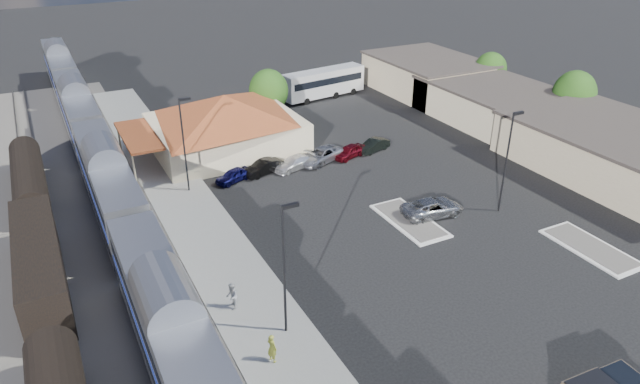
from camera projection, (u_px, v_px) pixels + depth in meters
name	position (u px, v px, depth m)	size (l,w,h in m)	color
ground	(382.00, 244.00, 44.84)	(280.00, 280.00, 0.00)	black
railbed	(87.00, 261.00, 42.58)	(16.00, 100.00, 0.12)	#4C4944
platform	(212.00, 244.00, 44.66)	(5.50, 92.00, 0.18)	gray
passenger_train	(109.00, 186.00, 47.57)	(3.00, 104.00, 5.55)	silver
freight_cars	(40.00, 267.00, 38.64)	(2.80, 46.00, 4.00)	black
station_depot	(225.00, 123.00, 60.62)	(18.35, 12.24, 6.20)	beige
buildings_east	(519.00, 112.00, 66.60)	(14.40, 51.40, 4.80)	#C6B28C
traffic_island_south	(410.00, 220.00, 48.02)	(3.30, 7.50, 0.21)	silver
traffic_island_north	(591.00, 248.00, 44.17)	(3.30, 7.50, 0.21)	silver
lamp_plat_s	(285.00, 260.00, 33.22)	(1.08, 0.25, 9.00)	black
lamp_plat_n	(184.00, 138.00, 50.68)	(1.08, 0.25, 9.00)	black
lamp_lot	(508.00, 154.00, 47.38)	(1.08, 0.25, 9.00)	black
tree_east_b	(574.00, 94.00, 66.37)	(4.94, 4.94, 6.96)	#382314
tree_east_c	(490.00, 70.00, 77.69)	(4.41, 4.41, 6.21)	#382314
tree_depot	(269.00, 91.00, 68.07)	(4.71, 4.71, 6.63)	#382314
suv	(433.00, 208.00, 48.66)	(2.53, 5.49, 1.53)	#969A9E
coach_bus	(323.00, 82.00, 77.95)	(12.38, 4.32, 3.89)	white
person_a	(272.00, 348.00, 32.71)	(0.69, 0.45, 1.88)	gold
person_b	(232.00, 296.00, 37.03)	(0.92, 0.72, 1.90)	silver
parked_car_a	(233.00, 175.00, 54.75)	(1.51, 3.76, 1.28)	#0D0D42
parked_car_b	(263.00, 167.00, 56.27)	(1.48, 4.24, 1.40)	black
parked_car_c	(294.00, 163.00, 57.36)	(1.83, 4.51, 1.31)	silver
parked_car_d	(321.00, 155.00, 58.86)	(2.49, 5.39, 1.50)	#919298
parked_car_e	(349.00, 151.00, 59.96)	(1.61, 4.00, 1.36)	maroon
parked_car_f	(373.00, 145.00, 61.52)	(1.39, 3.98, 1.31)	black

